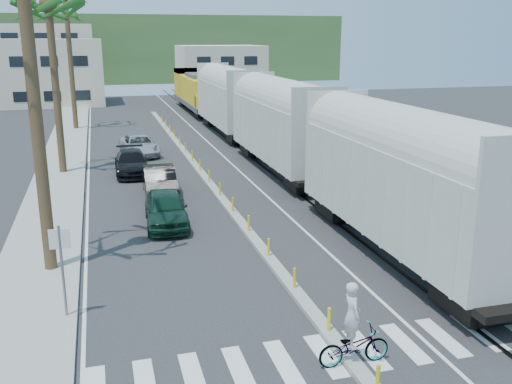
% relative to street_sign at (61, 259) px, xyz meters
% --- Properties ---
extents(ground, '(140.00, 140.00, 0.00)m').
position_rel_street_sign_xyz_m(ground, '(7.30, -2.00, -1.97)').
color(ground, '#28282B').
rests_on(ground, ground).
extents(sidewalk, '(3.00, 90.00, 0.15)m').
position_rel_street_sign_xyz_m(sidewalk, '(-1.20, 23.00, -1.90)').
color(sidewalk, gray).
rests_on(sidewalk, ground).
extents(rails, '(1.56, 100.00, 0.06)m').
position_rel_street_sign_xyz_m(rails, '(12.30, 26.00, -1.94)').
color(rails, black).
rests_on(rails, ground).
extents(median, '(0.45, 60.00, 0.85)m').
position_rel_street_sign_xyz_m(median, '(7.30, 17.96, -1.88)').
color(median, gray).
rests_on(median, ground).
extents(crosswalk, '(14.00, 2.20, 0.01)m').
position_rel_street_sign_xyz_m(crosswalk, '(7.30, -4.00, -1.97)').
color(crosswalk, silver).
rests_on(crosswalk, ground).
extents(lane_markings, '(9.42, 90.00, 0.01)m').
position_rel_street_sign_xyz_m(lane_markings, '(5.15, 23.00, -1.97)').
color(lane_markings, silver).
rests_on(lane_markings, ground).
extents(freight_train, '(3.00, 60.94, 5.85)m').
position_rel_street_sign_xyz_m(freight_train, '(12.30, 22.78, 0.93)').
color(freight_train, '#BAB6AA').
rests_on(freight_train, ground).
extents(street_sign, '(0.60, 0.08, 3.00)m').
position_rel_street_sign_xyz_m(street_sign, '(0.00, 0.00, 0.00)').
color(street_sign, slate).
rests_on(street_sign, ground).
extents(buildings, '(38.00, 27.00, 10.00)m').
position_rel_street_sign_xyz_m(buildings, '(0.89, 69.66, 2.39)').
color(buildings, beige).
rests_on(buildings, ground).
extents(hillside, '(80.00, 20.00, 12.00)m').
position_rel_street_sign_xyz_m(hillside, '(7.30, 98.00, 4.03)').
color(hillside, '#385628').
rests_on(hillside, ground).
extents(car_lead, '(2.36, 4.81, 1.57)m').
position_rel_street_sign_xyz_m(car_lead, '(4.00, 8.21, -1.19)').
color(car_lead, '#103223').
rests_on(car_lead, ground).
extents(car_second, '(1.82, 4.80, 1.56)m').
position_rel_street_sign_xyz_m(car_second, '(4.28, 13.36, -1.19)').
color(car_second, black).
rests_on(car_second, ground).
extents(car_third, '(2.16, 5.03, 1.44)m').
position_rel_street_sign_xyz_m(car_third, '(3.14, 18.82, -1.25)').
color(car_third, black).
rests_on(car_third, ground).
extents(car_rear, '(3.35, 5.56, 1.42)m').
position_rel_street_sign_xyz_m(car_rear, '(4.04, 24.69, -1.26)').
color(car_rear, '#B8BBBE').
rests_on(car_rear, ground).
extents(cyclist, '(0.77, 1.95, 2.34)m').
position_rel_street_sign_xyz_m(cyclist, '(7.32, -4.56, -1.21)').
color(cyclist, '#9EA0A5').
rests_on(cyclist, ground).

